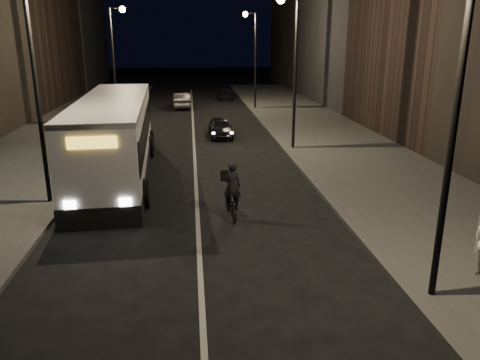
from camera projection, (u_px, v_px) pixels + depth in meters
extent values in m
plane|color=black|center=(199.00, 242.00, 14.72)|extent=(180.00, 180.00, 0.00)
cube|color=#3D3C3A|center=(332.00, 140.00, 28.86)|extent=(7.00, 70.00, 0.16)
cube|color=#3D3C3A|center=(47.00, 147.00, 27.17)|extent=(7.00, 70.00, 0.16)
cylinder|color=black|center=(453.00, 132.00, 10.26)|extent=(0.16, 0.16, 8.00)
cylinder|color=black|center=(295.00, 76.00, 25.48)|extent=(0.16, 0.16, 8.00)
cylinder|color=black|center=(255.00, 62.00, 40.70)|extent=(0.16, 0.16, 8.00)
cube|color=black|center=(251.00, 13.00, 39.49)|extent=(0.90, 0.08, 0.08)
sphere|color=#FFD18C|center=(245.00, 14.00, 39.47)|extent=(0.44, 0.44, 0.44)
cylinder|color=black|center=(37.00, 96.00, 16.75)|extent=(0.16, 0.16, 8.00)
cylinder|color=black|center=(114.00, 66.00, 33.88)|extent=(0.16, 0.16, 8.00)
cube|color=black|center=(116.00, 8.00, 32.75)|extent=(0.90, 0.08, 0.08)
sphere|color=#FFD18C|center=(122.00, 9.00, 32.83)|extent=(0.44, 0.44, 0.44)
cube|color=white|center=(115.00, 138.00, 21.38)|extent=(3.43, 13.38, 3.53)
cube|color=black|center=(115.00, 127.00, 21.23)|extent=(3.50, 12.94, 1.27)
cube|color=white|center=(112.00, 100.00, 20.88)|extent=(3.45, 13.38, 0.20)
cube|color=gold|center=(92.00, 143.00, 14.76)|extent=(1.55, 0.21, 0.39)
cylinder|color=black|center=(67.00, 197.00, 17.14)|extent=(0.44, 1.12, 1.10)
cylinder|color=black|center=(144.00, 193.00, 17.55)|extent=(0.44, 1.12, 1.10)
cylinder|color=black|center=(99.00, 145.00, 25.49)|extent=(0.44, 1.12, 1.10)
cylinder|color=black|center=(150.00, 143.00, 25.90)|extent=(0.44, 1.12, 1.10)
imported|color=black|center=(231.00, 205.00, 16.60)|extent=(0.78, 1.86, 0.95)
imported|color=black|center=(232.00, 186.00, 16.19)|extent=(0.67, 0.47, 1.74)
imported|color=black|center=(220.00, 128.00, 30.06)|extent=(1.52, 3.63, 1.23)
imported|color=#2F2F31|center=(182.00, 100.00, 42.43)|extent=(1.59, 4.25, 1.39)
imported|color=black|center=(226.00, 93.00, 48.86)|extent=(2.03, 4.17, 1.17)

